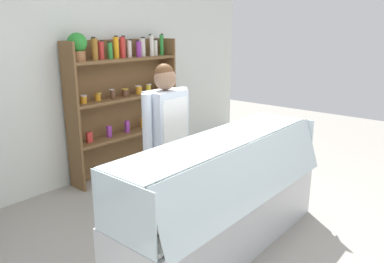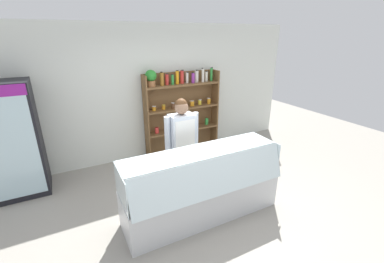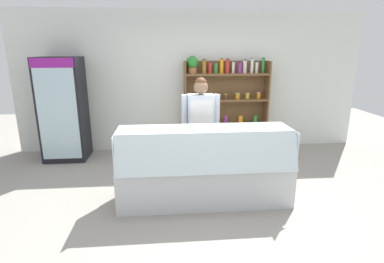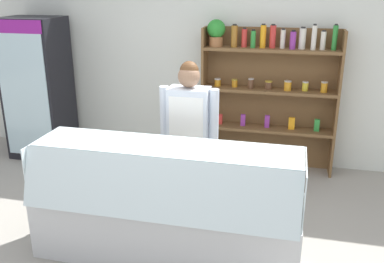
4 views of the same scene
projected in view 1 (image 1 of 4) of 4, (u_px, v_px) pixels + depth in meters
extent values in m
plane|color=gray|center=(223.00, 244.00, 3.41)|extent=(12.00, 12.00, 0.00)
cube|color=silver|center=(68.00, 75.00, 4.48)|extent=(6.80, 0.10, 2.70)
cube|color=brown|center=(119.00, 107.00, 5.03)|extent=(1.64, 0.02, 1.76)
cube|color=brown|center=(73.00, 119.00, 4.35)|extent=(0.03, 0.28, 1.76)
cube|color=brown|center=(168.00, 99.00, 5.54)|extent=(0.03, 0.28, 1.76)
cube|color=brown|center=(127.00, 134.00, 5.04)|extent=(1.58, 0.28, 0.04)
cube|color=brown|center=(126.00, 97.00, 4.91)|extent=(1.58, 0.28, 0.04)
cube|color=brown|center=(124.00, 59.00, 4.77)|extent=(1.58, 0.28, 0.04)
cylinder|color=#996038|center=(78.00, 56.00, 4.26)|extent=(0.16, 0.16, 0.12)
sphere|color=#2A8A2D|center=(77.00, 43.00, 4.22)|extent=(0.22, 0.22, 0.22)
cylinder|color=#9E6623|center=(95.00, 49.00, 4.40)|extent=(0.08, 0.08, 0.25)
cylinder|color=black|center=(93.00, 38.00, 4.37)|extent=(0.05, 0.05, 0.02)
cylinder|color=red|center=(101.00, 50.00, 4.51)|extent=(0.07, 0.07, 0.21)
cylinder|color=black|center=(102.00, 41.00, 4.47)|extent=(0.04, 0.04, 0.02)
cylinder|color=#2D8C38|center=(110.00, 51.00, 4.57)|extent=(0.06, 0.06, 0.20)
cylinder|color=black|center=(109.00, 42.00, 4.55)|extent=(0.04, 0.04, 0.02)
cylinder|color=orange|center=(116.00, 48.00, 4.66)|extent=(0.07, 0.07, 0.26)
cylinder|color=black|center=(116.00, 36.00, 4.62)|extent=(0.04, 0.04, 0.02)
cylinder|color=red|center=(123.00, 47.00, 4.75)|extent=(0.07, 0.07, 0.26)
cylinder|color=black|center=(123.00, 36.00, 4.70)|extent=(0.05, 0.05, 0.02)
cylinder|color=silver|center=(129.00, 49.00, 4.85)|extent=(0.06, 0.06, 0.22)
cylinder|color=black|center=(130.00, 40.00, 4.80)|extent=(0.04, 0.04, 0.02)
cylinder|color=purple|center=(139.00, 49.00, 4.91)|extent=(0.07, 0.07, 0.20)
cylinder|color=black|center=(137.00, 41.00, 4.89)|extent=(0.04, 0.04, 0.02)
cylinder|color=silver|center=(142.00, 47.00, 5.00)|extent=(0.08, 0.08, 0.24)
cylinder|color=black|center=(143.00, 38.00, 4.96)|extent=(0.05, 0.05, 0.02)
cylinder|color=silver|center=(152.00, 46.00, 5.06)|extent=(0.06, 0.06, 0.27)
cylinder|color=black|center=(150.00, 35.00, 5.04)|extent=(0.04, 0.04, 0.02)
cylinder|color=silver|center=(155.00, 48.00, 5.17)|extent=(0.06, 0.06, 0.21)
cylinder|color=black|center=(156.00, 40.00, 5.14)|extent=(0.04, 0.04, 0.02)
cylinder|color=#2D8C38|center=(162.00, 45.00, 5.26)|extent=(0.06, 0.06, 0.28)
cylinder|color=black|center=(162.00, 34.00, 5.21)|extent=(0.04, 0.04, 0.02)
cylinder|color=orange|center=(83.00, 100.00, 4.42)|extent=(0.08, 0.08, 0.09)
cylinder|color=silver|center=(83.00, 96.00, 4.41)|extent=(0.08, 0.08, 0.01)
cylinder|color=orange|center=(98.00, 97.00, 4.59)|extent=(0.07, 0.07, 0.09)
cylinder|color=gold|center=(98.00, 93.00, 4.56)|extent=(0.07, 0.07, 0.01)
cylinder|color=brown|center=(113.00, 94.00, 4.71)|extent=(0.07, 0.07, 0.11)
cylinder|color=silver|center=(112.00, 90.00, 4.71)|extent=(0.07, 0.07, 0.01)
cylinder|color=brown|center=(125.00, 93.00, 4.88)|extent=(0.09, 0.09, 0.09)
cylinder|color=gold|center=(125.00, 89.00, 4.87)|extent=(0.09, 0.09, 0.01)
cylinder|color=orange|center=(139.00, 90.00, 5.04)|extent=(0.09, 0.09, 0.10)
cylinder|color=silver|center=(138.00, 86.00, 5.03)|extent=(0.09, 0.09, 0.01)
cylinder|color=yellow|center=(148.00, 88.00, 5.21)|extent=(0.07, 0.07, 0.10)
cylinder|color=silver|center=(149.00, 84.00, 5.18)|extent=(0.07, 0.07, 0.01)
cylinder|color=orange|center=(161.00, 86.00, 5.35)|extent=(0.08, 0.08, 0.11)
cylinder|color=silver|center=(160.00, 82.00, 5.34)|extent=(0.08, 0.08, 0.01)
cube|color=red|center=(89.00, 137.00, 4.57)|extent=(0.07, 0.04, 0.13)
cube|color=purple|center=(109.00, 131.00, 4.79)|extent=(0.06, 0.04, 0.15)
cube|color=purple|center=(127.00, 127.00, 5.01)|extent=(0.06, 0.04, 0.16)
cube|color=orange|center=(144.00, 123.00, 5.23)|extent=(0.08, 0.04, 0.15)
cube|color=#2D8C38|center=(159.00, 119.00, 5.45)|extent=(0.06, 0.04, 0.15)
cube|color=silver|center=(223.00, 218.00, 3.30)|extent=(2.24, 0.64, 0.55)
cube|color=white|center=(224.00, 188.00, 3.22)|extent=(2.18, 0.58, 0.03)
cube|color=silver|center=(256.00, 174.00, 2.98)|extent=(2.20, 0.16, 0.47)
cube|color=silver|center=(220.00, 139.00, 3.14)|extent=(2.20, 0.48, 0.01)
cube|color=silver|center=(122.00, 213.00, 2.35)|extent=(0.01, 0.60, 0.45)
cube|color=silver|center=(285.00, 137.00, 3.99)|extent=(0.01, 0.60, 0.45)
cube|color=tan|center=(142.00, 220.00, 2.61)|extent=(0.16, 0.12, 0.04)
cube|color=white|center=(162.00, 228.00, 2.49)|extent=(0.05, 0.03, 0.02)
cube|color=tan|center=(176.00, 202.00, 2.87)|extent=(0.16, 0.10, 0.04)
cube|color=white|center=(195.00, 209.00, 2.75)|extent=(0.05, 0.03, 0.02)
cube|color=tan|center=(204.00, 188.00, 3.13)|extent=(0.16, 0.14, 0.05)
cube|color=white|center=(223.00, 194.00, 3.01)|extent=(0.05, 0.03, 0.02)
cube|color=beige|center=(229.00, 175.00, 3.39)|extent=(0.17, 0.12, 0.05)
cube|color=white|center=(247.00, 180.00, 3.27)|extent=(0.05, 0.03, 0.02)
cube|color=beige|center=(249.00, 165.00, 3.65)|extent=(0.16, 0.13, 0.05)
cube|color=white|center=(267.00, 169.00, 3.53)|extent=(0.05, 0.03, 0.02)
cube|color=tan|center=(267.00, 155.00, 3.91)|extent=(0.16, 0.14, 0.06)
cube|color=white|center=(284.00, 160.00, 3.79)|extent=(0.05, 0.03, 0.02)
cylinder|color=tan|center=(153.00, 225.00, 2.45)|extent=(0.18, 0.16, 0.13)
cylinder|color=tan|center=(176.00, 214.00, 2.61)|extent=(0.17, 0.13, 0.12)
cylinder|color=white|center=(265.00, 159.00, 3.55)|extent=(0.07, 0.07, 0.23)
cylinder|color=white|center=(270.00, 158.00, 3.63)|extent=(0.07, 0.07, 0.19)
cylinder|color=#4C4233|center=(161.00, 189.00, 3.67)|extent=(0.13, 0.13, 0.73)
cylinder|color=#4C4233|center=(173.00, 184.00, 3.80)|extent=(0.13, 0.13, 0.73)
cube|color=silver|center=(166.00, 122.00, 3.56)|extent=(0.39, 0.24, 0.60)
cube|color=white|center=(176.00, 157.00, 3.57)|extent=(0.32, 0.01, 1.13)
cylinder|color=silver|center=(147.00, 124.00, 3.37)|extent=(0.09, 0.09, 0.54)
cylinder|color=silver|center=(183.00, 115.00, 3.73)|extent=(0.09, 0.09, 0.54)
sphere|color=#8C664C|center=(165.00, 79.00, 3.45)|extent=(0.21, 0.21, 0.21)
sphere|color=brown|center=(164.00, 73.00, 3.44)|extent=(0.18, 0.18, 0.18)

